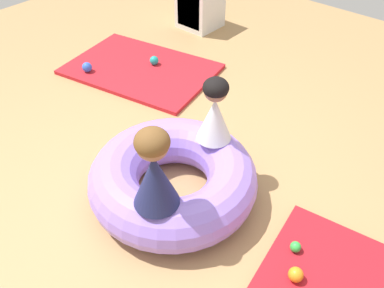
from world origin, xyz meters
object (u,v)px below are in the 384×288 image
(play_ball_blue, at_px, (87,67))
(play_ball_teal, at_px, (154,60))
(play_ball_orange, at_px, (296,275))
(child_in_white, at_px, (215,110))
(child_in_navy, at_px, (154,170))
(inflatable_cushion, at_px, (173,178))
(play_ball_green, at_px, (296,247))
(storage_cube, at_px, (199,5))

(play_ball_blue, height_order, play_ball_teal, play_ball_blue)
(play_ball_blue, xyz_separation_m, play_ball_teal, (0.41, 0.55, -0.00))
(play_ball_orange, bearing_deg, child_in_white, 156.63)
(child_in_navy, height_order, play_ball_teal, child_in_navy)
(inflatable_cushion, xyz_separation_m, play_ball_teal, (-1.39, 1.20, -0.09))
(play_ball_blue, bearing_deg, inflatable_cushion, -19.68)
(child_in_white, xyz_separation_m, play_ball_green, (0.85, -0.23, -0.51))
(child_in_white, xyz_separation_m, play_ball_orange, (0.95, -0.41, -0.50))
(child_in_white, height_order, play_ball_teal, child_in_white)
(child_in_navy, relative_size, play_ball_blue, 5.42)
(play_ball_blue, bearing_deg, child_in_navy, -26.09)
(child_in_navy, bearing_deg, play_ball_teal, -22.46)
(play_ball_teal, bearing_deg, play_ball_green, -24.85)
(child_in_white, relative_size, play_ball_blue, 4.82)
(inflatable_cushion, height_order, play_ball_teal, inflatable_cushion)
(play_ball_orange, height_order, play_ball_teal, play_ball_teal)
(inflatable_cushion, xyz_separation_m, storage_cube, (-1.69, 2.27, 0.11))
(play_ball_teal, distance_m, storage_cube, 1.13)
(inflatable_cushion, relative_size, play_ball_orange, 13.01)
(child_in_white, bearing_deg, inflatable_cushion, 62.17)
(play_ball_orange, height_order, play_ball_green, play_ball_orange)
(play_ball_orange, bearing_deg, inflatable_cushion, 177.60)
(play_ball_blue, xyz_separation_m, play_ball_green, (2.71, -0.51, -0.02))
(child_in_navy, relative_size, play_ball_green, 7.86)
(play_ball_blue, bearing_deg, play_ball_orange, -13.75)
(play_ball_orange, bearing_deg, storage_cube, 139.38)
(inflatable_cushion, distance_m, play_ball_blue, 1.92)
(child_in_white, bearing_deg, child_in_navy, 81.11)
(play_ball_green, height_order, storage_cube, storage_cube)
(inflatable_cushion, relative_size, play_ball_blue, 11.69)
(child_in_navy, height_order, storage_cube, child_in_navy)
(play_ball_orange, bearing_deg, play_ball_teal, 152.67)
(play_ball_orange, xyz_separation_m, play_ball_blue, (-2.81, 0.69, 0.01))
(inflatable_cushion, xyz_separation_m, play_ball_green, (0.90, 0.13, -0.10))
(play_ball_orange, relative_size, play_ball_green, 1.30)
(inflatable_cushion, height_order, child_in_navy, child_in_navy)
(play_ball_orange, relative_size, storage_cube, 0.16)
(inflatable_cushion, distance_m, play_ball_orange, 1.01)
(child_in_navy, bearing_deg, child_in_white, -58.48)
(play_ball_blue, distance_m, play_ball_teal, 0.69)
(child_in_white, xyz_separation_m, storage_cube, (-1.75, 1.90, -0.30))
(inflatable_cushion, bearing_deg, play_ball_green, 8.35)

